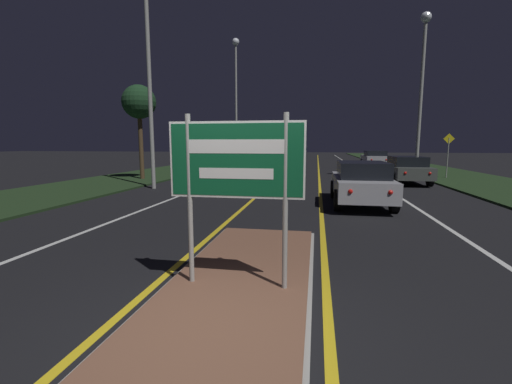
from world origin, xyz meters
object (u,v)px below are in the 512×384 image
at_px(streetlight_left_near, 148,37).
at_px(car_approaching_2, 286,154).
at_px(highway_sign, 236,168).
at_px(streetlight_left_far, 236,80).
at_px(warning_sign, 448,151).
at_px(streetlight_right_near, 422,72).
at_px(car_receding_2, 375,158).
at_px(car_approaching_0, 244,168).
at_px(car_receding_0, 361,182).
at_px(car_approaching_1, 232,159).
at_px(car_receding_1, 406,169).

bearing_deg(streetlight_left_near, car_approaching_2, 82.57).
xyz_separation_m(streetlight_left_near, car_approaching_2, (3.61, 27.69, -5.79)).
distance_m(highway_sign, streetlight_left_far, 27.82).
bearing_deg(car_approaching_2, warning_sign, -61.94).
relative_size(streetlight_left_far, streetlight_right_near, 1.28).
bearing_deg(streetlight_left_far, warning_sign, -32.92).
xyz_separation_m(streetlight_left_near, car_receding_2, (12.18, 16.43, -5.80)).
height_order(highway_sign, warning_sign, warning_sign).
height_order(car_receding_2, car_approaching_0, car_receding_2).
distance_m(car_receding_0, car_receding_2, 19.44).
relative_size(streetlight_left_near, car_receding_2, 2.58).
height_order(car_approaching_2, warning_sign, warning_sign).
height_order(streetlight_left_far, warning_sign, streetlight_left_far).
bearing_deg(car_approaching_0, car_receding_0, -48.94).
height_order(car_receding_0, car_approaching_1, car_approaching_1).
bearing_deg(car_approaching_2, car_approaching_1, -101.03).
bearing_deg(streetlight_right_near, highway_sign, -112.38).
distance_m(streetlight_left_far, car_receding_2, 14.01).
xyz_separation_m(car_receding_2, car_approaching_0, (-8.72, -13.07, -0.02)).
bearing_deg(car_approaching_1, car_approaching_0, -72.27).
distance_m(streetlight_left_far, streetlight_right_near, 16.76).
relative_size(car_receding_2, car_approaching_1, 0.93).
xyz_separation_m(car_approaching_1, car_approaching_2, (3.00, 15.40, -0.01)).
distance_m(highway_sign, car_receding_1, 15.45).
height_order(streetlight_left_far, car_receding_2, streetlight_left_far).
height_order(streetlight_left_far, streetlight_right_near, streetlight_left_far).
distance_m(car_receding_2, car_approaching_0, 15.71).
distance_m(car_receding_2, car_approaching_2, 14.15).
bearing_deg(streetlight_left_far, highway_sign, -76.74).
distance_m(streetlight_right_near, car_receding_1, 5.24).
distance_m(car_receding_0, car_approaching_0, 8.04).
relative_size(car_approaching_1, warning_sign, 1.87).
distance_m(car_receding_1, car_receding_2, 12.07).
bearing_deg(car_approaching_1, car_receding_0, -61.51).
height_order(car_receding_0, warning_sign, warning_sign).
distance_m(car_receding_1, car_approaching_2, 24.72).
xyz_separation_m(streetlight_left_far, car_approaching_0, (3.46, -13.08, -6.94)).
bearing_deg(car_receding_2, streetlight_right_near, -87.40).
xyz_separation_m(car_receding_1, car_receding_2, (0.36, 12.06, 0.03)).
distance_m(streetlight_left_near, warning_sign, 16.97).
bearing_deg(car_receding_2, highway_sign, -102.68).
bearing_deg(car_approaching_1, streetlight_left_far, 98.35).
distance_m(car_receding_0, car_approaching_1, 17.05).
relative_size(streetlight_left_near, car_receding_0, 2.69).
relative_size(car_approaching_1, car_approaching_2, 1.01).
relative_size(car_receding_1, car_approaching_0, 0.95).
height_order(streetlight_left_near, streetlight_left_far, streetlight_left_near).
bearing_deg(warning_sign, car_receding_1, -138.11).
height_order(car_receding_1, car_approaching_2, car_approaching_2).
bearing_deg(warning_sign, car_receding_0, -121.63).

